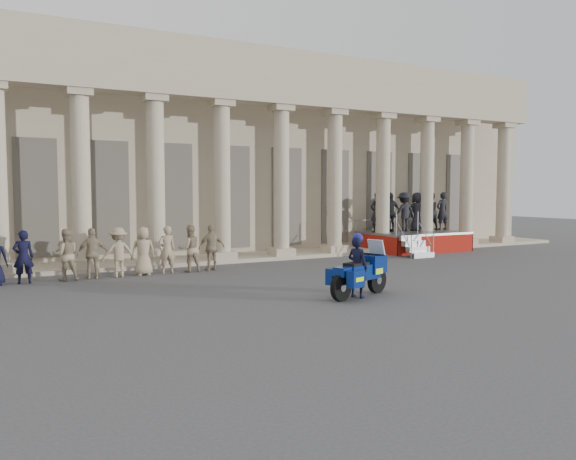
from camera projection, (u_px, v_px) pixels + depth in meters
The scene contains 5 objects.
ground at pixel (290, 301), 14.38m from camera, with size 90.00×90.00×0.00m, color #424244.
building at pixel (145, 155), 27.04m from camera, with size 40.00×12.50×9.00m.
reviewing_stand at pixel (412, 218), 26.50m from camera, with size 4.67×4.24×2.75m.
motorcycle at pixel (360, 273), 14.90m from camera, with size 2.24×1.27×1.49m.
rider at pixel (357, 265), 14.79m from camera, with size 0.56×0.69×1.71m.
Camera 1 is at (-6.75, -12.52, 2.82)m, focal length 35.00 mm.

